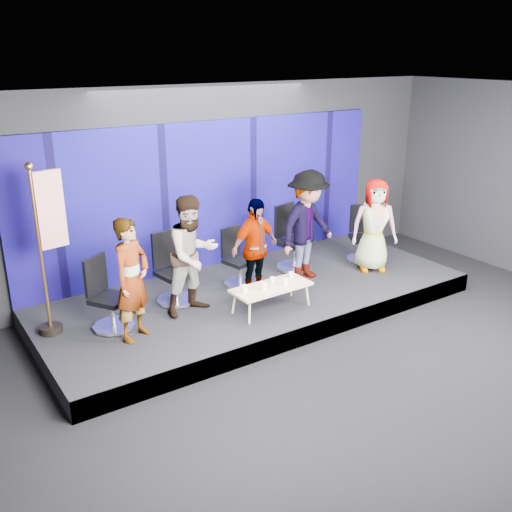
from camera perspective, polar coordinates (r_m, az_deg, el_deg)
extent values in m
plane|color=black|center=(7.81, 10.36, -11.49)|extent=(10.00, 10.00, 0.00)
cube|color=black|center=(10.17, -4.76, 6.93)|extent=(10.00, 0.02, 3.50)
cube|color=black|center=(6.71, 12.27, 14.97)|extent=(10.00, 8.00, 0.02)
cube|color=black|center=(9.46, -0.05, -4.26)|extent=(7.00, 3.00, 0.30)
cube|color=#100755|center=(10.16, -4.60, 6.06)|extent=(7.00, 0.08, 2.60)
cylinder|color=silver|center=(8.40, -14.03, -6.85)|extent=(0.82, 0.82, 0.06)
cylinder|color=silver|center=(8.30, -14.16, -5.45)|extent=(0.07, 0.07, 0.40)
cube|color=black|center=(8.22, -14.28, -4.20)|extent=(0.65, 0.65, 0.07)
cube|color=black|center=(8.24, -15.77, -1.82)|extent=(0.40, 0.27, 0.54)
imported|color=black|center=(7.75, -12.30, -2.33)|extent=(0.74, 0.68, 1.71)
cylinder|color=silver|center=(9.05, -7.94, -4.39)|extent=(0.71, 0.71, 0.06)
cylinder|color=silver|center=(8.95, -8.01, -2.99)|extent=(0.07, 0.07, 0.42)
cube|color=black|center=(8.87, -8.08, -1.76)|extent=(0.57, 0.57, 0.07)
cube|color=black|center=(8.95, -9.09, 0.73)|extent=(0.46, 0.12, 0.57)
imported|color=black|center=(8.39, -6.37, 0.08)|extent=(0.96, 0.80, 1.79)
cylinder|color=silver|center=(9.59, -1.60, -2.75)|extent=(0.64, 0.64, 0.06)
cylinder|color=silver|center=(9.51, -1.61, -1.58)|extent=(0.06, 0.06, 0.37)
cube|color=black|center=(9.45, -1.62, -0.54)|extent=(0.52, 0.52, 0.06)
cube|color=black|center=(9.50, -2.54, 1.51)|extent=(0.41, 0.12, 0.51)
imported|color=black|center=(8.97, -0.11, 0.84)|extent=(0.99, 0.55, 1.59)
cylinder|color=silver|center=(10.30, 3.86, -1.13)|extent=(0.79, 0.79, 0.07)
cylinder|color=silver|center=(10.21, 3.89, 0.18)|extent=(0.08, 0.08, 0.44)
cube|color=black|center=(10.14, 3.92, 1.35)|extent=(0.63, 0.63, 0.08)
cube|color=black|center=(10.19, 2.82, 3.59)|extent=(0.48, 0.17, 0.60)
imported|color=black|center=(9.62, 5.17, 3.03)|extent=(1.35, 0.96, 1.88)
cylinder|color=silver|center=(10.87, 10.53, -0.30)|extent=(0.78, 0.78, 0.06)
cylinder|color=silver|center=(10.80, 10.61, 0.79)|extent=(0.07, 0.07, 0.38)
cube|color=black|center=(10.74, 10.67, 1.76)|extent=(0.63, 0.63, 0.07)
cube|color=black|center=(10.86, 10.47, 3.72)|extent=(0.39, 0.25, 0.53)
imported|color=black|center=(10.23, 11.74, 3.03)|extent=(0.96, 0.85, 1.65)
cube|color=tan|center=(8.59, 1.55, -3.14)|extent=(1.25, 0.55, 0.04)
cylinder|color=tan|center=(8.23, -0.66, -5.67)|extent=(0.03, 0.03, 0.34)
cylinder|color=tan|center=(8.54, -2.22, -4.69)|extent=(0.03, 0.03, 0.34)
cylinder|color=tan|center=(8.83, 5.16, -3.90)|extent=(0.03, 0.03, 0.34)
cylinder|color=tan|center=(9.12, 3.51, -3.05)|extent=(0.03, 0.03, 0.34)
cylinder|color=white|center=(8.36, -1.15, -3.28)|extent=(0.09, 0.09, 0.11)
cylinder|color=white|center=(8.45, 0.82, -3.03)|extent=(0.09, 0.09, 0.11)
cylinder|color=white|center=(8.68, 1.67, -2.43)|extent=(0.08, 0.08, 0.09)
cylinder|color=white|center=(8.61, 2.92, -2.61)|extent=(0.09, 0.09, 0.10)
cylinder|color=white|center=(8.90, 3.53, -1.89)|extent=(0.08, 0.08, 0.09)
cylinder|color=black|center=(8.54, -19.81, -6.88)|extent=(0.32, 0.32, 0.10)
cylinder|color=#B27C39|center=(8.11, -20.75, 0.40)|extent=(0.04, 0.04, 2.19)
sphere|color=#B27C39|center=(7.82, -21.78, 8.33)|extent=(0.11, 0.11, 0.11)
cube|color=#A71A13|center=(8.01, -19.87, 4.39)|extent=(0.38, 0.12, 1.05)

